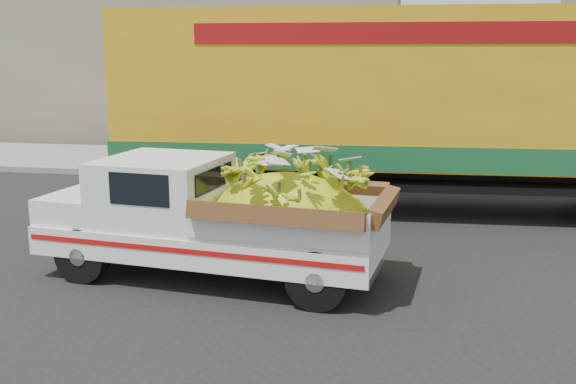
# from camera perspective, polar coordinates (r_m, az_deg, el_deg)

# --- Properties ---
(ground) EXTENTS (100.00, 100.00, 0.00)m
(ground) POSITION_cam_1_polar(r_m,az_deg,el_deg) (9.15, 1.06, -6.97)
(ground) COLOR black
(ground) RESTS_ON ground
(curb) EXTENTS (60.00, 0.25, 0.15)m
(curb) POSITION_cam_1_polar(r_m,az_deg,el_deg) (15.26, 5.03, 1.05)
(curb) COLOR gray
(curb) RESTS_ON ground
(sidewalk) EXTENTS (60.00, 4.00, 0.14)m
(sidewalk) POSITION_cam_1_polar(r_m,az_deg,el_deg) (17.32, 5.71, 2.35)
(sidewalk) COLOR gray
(sidewalk) RESTS_ON ground
(building_left) EXTENTS (18.00, 6.00, 5.00)m
(building_left) POSITION_cam_1_polar(r_m,az_deg,el_deg) (24.78, -12.00, 10.72)
(building_left) COLOR gray
(building_left) RESTS_ON ground
(pickup_truck) EXTENTS (4.79, 2.22, 1.62)m
(pickup_truck) POSITION_cam_1_polar(r_m,az_deg,el_deg) (8.59, -4.60, -2.23)
(pickup_truck) COLOR black
(pickup_truck) RESTS_ON ground
(semi_trailer) EXTENTS (12.04, 3.11, 3.80)m
(semi_trailer) POSITION_cam_1_polar(r_m,az_deg,el_deg) (12.50, 12.69, 7.83)
(semi_trailer) COLOR black
(semi_trailer) RESTS_ON ground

